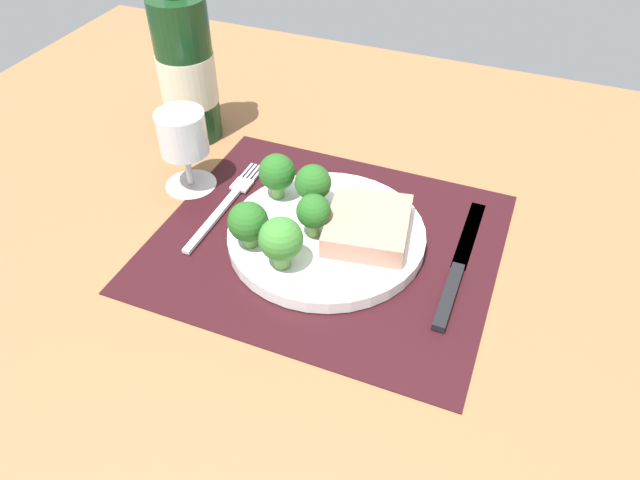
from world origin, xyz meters
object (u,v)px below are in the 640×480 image
Objects in this scene: plate at (326,235)px; knife at (457,270)px; steak at (368,225)px; fork at (226,204)px; wine_glass at (183,139)px; wine_bottle at (186,69)px.

plate is 1.03× the size of knife.
steak is at bearing 174.69° from knife.
wine_glass is (-6.72, 2.44, 6.76)cm from fork.
fork is 30.26cm from knife.
steak is 0.96× the size of wine_glass.
plate is 14.54cm from fork.
fork is 9.84cm from wine_glass.
fork is at bearing 176.05° from knife.
wine_bottle is at bearing 130.37° from fork.
steak is 11.39cm from knife.
wine_bottle is 2.64× the size of wine_glass.
wine_glass reaches higher than steak.
knife is at bearing -3.68° from fork.
wine_glass reaches higher than knife.
knife is at bearing -3.05° from steak.
plate is 15.80cm from knife.
wine_glass is (-25.90, 2.74, 4.08)cm from steak.
wine_bottle is (-12.71, 13.94, 10.04)cm from fork.
plate is 32.62cm from wine_bottle.
plate is at bearing -166.67° from steak.
wine_glass is at bearing 169.68° from plate.
knife is 2.09× the size of wine_glass.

